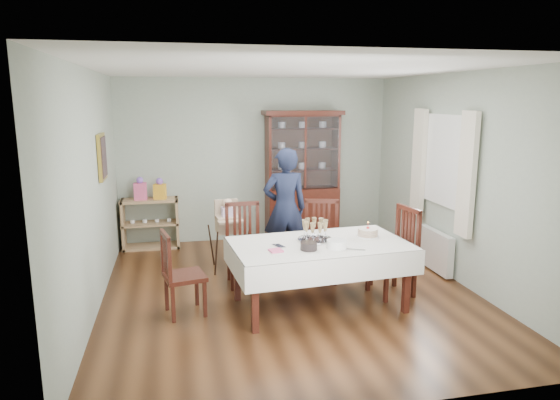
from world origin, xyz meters
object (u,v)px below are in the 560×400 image
object	(u,v)px
sideboard	(151,223)
chair_end_right	(393,269)
chair_end_left	(183,290)
chair_far_right	(321,257)
high_chair	(229,241)
dining_table	(319,274)
chair_far_left	(245,261)
gift_bag_pink	(140,190)
gift_bag_orange	(160,190)
woman	(285,209)
birthday_cake	(368,233)
china_cabinet	(302,174)
champagne_tray	(315,234)

from	to	relation	value
sideboard	chair_end_right	bearing A→B (deg)	-41.45
chair_end_left	chair_far_right	bearing A→B (deg)	-79.78
sideboard	high_chair	world-z (taller)	high_chair
dining_table	chair_far_left	distance (m)	1.16
gift_bag_pink	gift_bag_orange	world-z (taller)	gift_bag_pink
woman	gift_bag_orange	world-z (taller)	woman
sideboard	birthday_cake	bearing A→B (deg)	-45.56
high_chair	gift_bag_orange	size ratio (longest dim) A/B	2.96
dining_table	gift_bag_orange	bearing A→B (deg)	123.21
chair_end_left	china_cabinet	bearing A→B (deg)	-49.43
dining_table	chair_end_right	world-z (taller)	chair_end_right
dining_table	china_cabinet	size ratio (longest dim) A/B	0.96
woman	china_cabinet	bearing A→B (deg)	-114.87
china_cabinet	sideboard	world-z (taller)	china_cabinet
chair_far_left	sideboard	bearing A→B (deg)	123.04
dining_table	chair_far_left	world-z (taller)	chair_far_left
dining_table	chair_end_right	distance (m)	1.00
chair_far_right	high_chair	xyz separation A→B (m)	(-1.14, 0.71, 0.08)
birthday_cake	gift_bag_orange	xyz separation A→B (m)	(-2.45, 2.65, 0.14)
dining_table	champagne_tray	size ratio (longest dim) A/B	5.12
chair_end_right	champagne_tray	world-z (taller)	chair_end_right
chair_end_right	champagne_tray	distance (m)	1.14
chair_end_right	champagne_tray	bearing A→B (deg)	-95.82
dining_table	china_cabinet	world-z (taller)	china_cabinet
sideboard	chair_end_right	xyz separation A→B (m)	(2.97, -2.63, -0.08)
woman	gift_bag_pink	distance (m)	2.45
chair_far_right	gift_bag_pink	size ratio (longest dim) A/B	2.87
birthday_cake	chair_end_left	bearing A→B (deg)	-179.46
birthday_cake	gift_bag_pink	size ratio (longest dim) A/B	0.74
sideboard	chair_far_left	xyz separation A→B (m)	(1.25, -1.90, -0.09)
chair_far_left	gift_bag_pink	world-z (taller)	gift_bag_pink
china_cabinet	chair_far_right	world-z (taller)	china_cabinet
champagne_tray	gift_bag_pink	bearing A→B (deg)	127.96
dining_table	woman	bearing A→B (deg)	93.46
chair_end_left	champagne_tray	xyz separation A→B (m)	(1.51, -0.01, 0.56)
chair_end_left	birthday_cake	world-z (taller)	chair_end_left
gift_bag_pink	birthday_cake	bearing A→B (deg)	-43.97
dining_table	chair_end_right	bearing A→B (deg)	9.84
chair_far_left	woman	distance (m)	1.00
sideboard	gift_bag_orange	world-z (taller)	gift_bag_orange
chair_end_right	woman	xyz separation A→B (m)	(-1.07, 1.25, 0.53)
high_chair	gift_bag_orange	bearing A→B (deg)	122.91
china_cabinet	chair_far_right	distance (m)	2.11
dining_table	woman	world-z (taller)	woman
chair_end_right	gift_bag_pink	distance (m)	4.10
chair_far_right	china_cabinet	bearing A→B (deg)	100.32
china_cabinet	chair_far_left	bearing A→B (deg)	-123.49
sideboard	gift_bag_orange	size ratio (longest dim) A/B	2.66
sideboard	woman	world-z (taller)	woman
dining_table	chair_end_left	distance (m)	1.54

